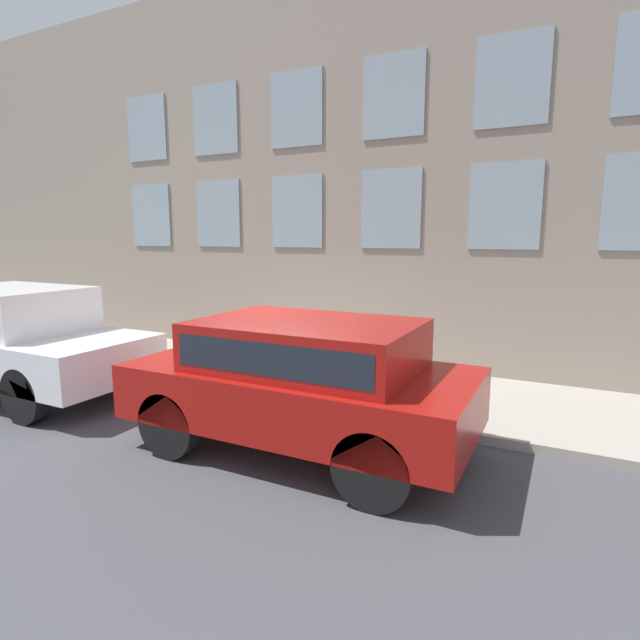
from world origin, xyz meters
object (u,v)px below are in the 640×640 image
person (347,352)px  parked_car_white_far (12,335)px  parked_truck_red_near (303,375)px  fire_hydrant (294,369)px

person → parked_car_white_far: size_ratio=0.26×
parked_truck_red_near → person: bearing=3.9°
person → parked_car_white_far: parked_car_white_far is taller
fire_hydrant → parked_truck_red_near: parked_truck_red_near is taller
parked_car_white_far → parked_truck_red_near: bearing=-88.7°
fire_hydrant → parked_car_white_far: size_ratio=0.16×
parked_car_white_far → fire_hydrant: bearing=-70.0°
parked_truck_red_near → parked_car_white_far: size_ratio=0.83×
person → parked_truck_red_near: (-1.60, -0.11, 0.06)m
parked_truck_red_near → parked_car_white_far: 5.57m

